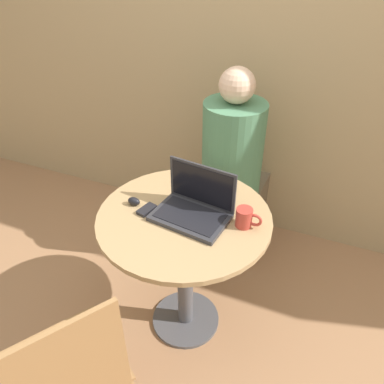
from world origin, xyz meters
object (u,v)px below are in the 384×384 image
laptop (194,206)px  chair_empty (71,376)px  person_seated (233,181)px  cell_phone (147,210)px

laptop → chair_empty: size_ratio=0.40×
chair_empty → person_seated: 1.40m
cell_phone → chair_empty: 0.72m
cell_phone → person_seated: bearing=74.8°
laptop → cell_phone: laptop is taller
cell_phone → person_seated: person_seated is taller
laptop → person_seated: 0.73m
cell_phone → chair_empty: chair_empty is taller
cell_phone → person_seated: 0.80m
laptop → chair_empty: 0.82m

